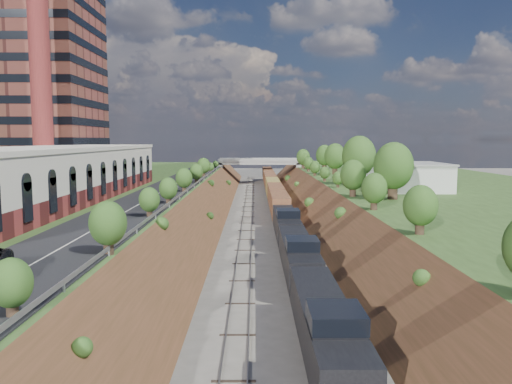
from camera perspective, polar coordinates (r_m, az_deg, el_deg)
The scene contains 18 objects.
ground at distance 29.09m, azimuth 2.92°, elevation -20.36°, with size 400.00×400.00×0.00m, color #6B665B.
platform_left at distance 92.21m, azimuth -20.19°, elevation -0.86°, with size 44.00×180.00×5.00m, color #334E20.
platform_right at distance 93.27m, azimuth 21.50°, elevation -0.83°, with size 44.00×180.00×5.00m, color #334E20.
embankment_left at distance 87.51m, azimuth -6.45°, elevation -2.52°, with size 7.07×180.00×7.07m, color brown.
embankment_right at distance 87.88m, azimuth 7.97°, elevation -2.51°, with size 7.07×180.00×7.07m, color brown.
rail_left_track at distance 86.99m, azimuth -0.94°, elevation -2.48°, with size 1.58×180.00×0.18m, color gray.
rail_right_track at distance 87.08m, azimuth 2.49°, elevation -2.47°, with size 1.58×180.00×0.18m, color gray.
road at distance 87.52m, azimuth -9.42°, elevation 0.76°, with size 8.00×180.00×0.10m, color black.
guardrail at distance 86.72m, azimuth -6.77°, elevation 1.09°, with size 0.10×171.00×0.70m.
commercial_building at distance 69.44m, azimuth -22.67°, elevation 1.90°, with size 14.30×62.30×7.00m.
highrise_tower at distance 108.70m, azimuth -24.23°, elevation 16.07°, with size 22.00×22.00×53.90m.
smokestack at distance 89.81m, azimuth -23.47°, elevation 13.25°, with size 3.20×3.20×40.00m, color maroon.
overpass at distance 148.25m, azimuth 0.37°, elevation 2.91°, with size 24.50×8.30×7.40m.
white_building_near at distance 82.14m, azimuth 17.51°, elevation 1.59°, with size 9.00×12.00×4.00m, color silver.
white_building_far at distance 103.16m, azimuth 13.54°, elevation 2.44°, with size 8.00×10.00×3.60m, color silver.
tree_right_large at distance 68.66m, azimuth 15.43°, elevation 2.84°, with size 5.25×5.25×7.61m.
tree_left_crest at distance 47.54m, azimuth -12.74°, elevation -1.25°, with size 2.45×2.45×3.55m.
freight_train at distance 94.60m, azimuth 2.27°, elevation -0.36°, with size 2.79×142.91×4.55m.
Camera 1 is at (-1.48, -26.03, 12.91)m, focal length 35.00 mm.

